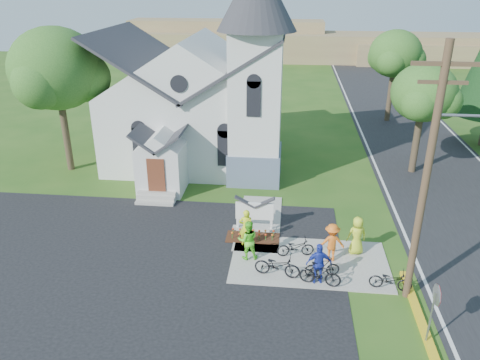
# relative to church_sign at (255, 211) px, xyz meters

# --- Properties ---
(ground) EXTENTS (120.00, 120.00, 0.00)m
(ground) POSITION_rel_church_sign_xyz_m (1.20, -3.20, -1.03)
(ground) COLOR #275017
(ground) RESTS_ON ground
(parking_lot) EXTENTS (20.00, 16.00, 0.02)m
(parking_lot) POSITION_rel_church_sign_xyz_m (-5.80, -5.20, -1.02)
(parking_lot) COLOR black
(parking_lot) RESTS_ON ground
(road) EXTENTS (8.00, 90.00, 0.02)m
(road) POSITION_rel_church_sign_xyz_m (11.20, 11.80, -1.02)
(road) COLOR black
(road) RESTS_ON ground
(sidewalk) EXTENTS (7.00, 4.00, 0.05)m
(sidewalk) POSITION_rel_church_sign_xyz_m (2.70, -2.70, -1.00)
(sidewalk) COLOR gray
(sidewalk) RESTS_ON ground
(church) EXTENTS (12.35, 12.00, 13.00)m
(church) POSITION_rel_church_sign_xyz_m (-4.28, 9.28, 4.22)
(church) COLOR silver
(church) RESTS_ON ground
(church_sign) EXTENTS (2.20, 0.40, 1.70)m
(church_sign) POSITION_rel_church_sign_xyz_m (0.00, 0.00, 0.00)
(church_sign) COLOR gray
(church_sign) RESTS_ON ground
(flower_bed) EXTENTS (2.60, 1.10, 0.07)m
(flower_bed) POSITION_rel_church_sign_xyz_m (0.00, -0.90, -0.99)
(flower_bed) COLOR #361C0E
(flower_bed) RESTS_ON ground
(utility_pole) EXTENTS (3.45, 0.28, 10.00)m
(utility_pole) POSITION_rel_church_sign_xyz_m (6.56, -4.70, 4.38)
(utility_pole) COLOR #4B3425
(utility_pole) RESTS_ON ground
(stop_sign) EXTENTS (0.11, 0.76, 2.48)m
(stop_sign) POSITION_rel_church_sign_xyz_m (6.63, -7.40, 0.75)
(stop_sign) COLOR gray
(stop_sign) RESTS_ON ground
(tree_lot_corner) EXTENTS (5.60, 5.60, 9.15)m
(tree_lot_corner) POSITION_rel_church_sign_xyz_m (-12.80, 6.80, 5.58)
(tree_lot_corner) COLOR #3A2C1F
(tree_lot_corner) RESTS_ON ground
(tree_road_near) EXTENTS (4.00, 4.00, 7.05)m
(tree_road_near) POSITION_rel_church_sign_xyz_m (9.70, 8.80, 4.18)
(tree_road_near) COLOR #3A2C1F
(tree_road_near) RESTS_ON ground
(tree_road_mid) EXTENTS (4.40, 4.40, 7.80)m
(tree_road_mid) POSITION_rel_church_sign_xyz_m (10.20, 20.80, 4.75)
(tree_road_mid) COLOR #3A2C1F
(tree_road_mid) RESTS_ON ground
(distant_hills) EXTENTS (61.00, 10.00, 5.60)m
(distant_hills) POSITION_rel_church_sign_xyz_m (4.56, 53.13, 1.15)
(distant_hills) COLOR olive
(distant_hills) RESTS_ON ground
(cyclist_0) EXTENTS (0.69, 0.47, 1.85)m
(cyclist_0) POSITION_rel_church_sign_xyz_m (-0.27, -1.57, -0.05)
(cyclist_0) COLOR #D1E31A
(cyclist_0) RESTS_ON sidewalk
(bike_0) EXTENTS (1.78, 0.89, 0.89)m
(bike_0) POSITION_rel_church_sign_xyz_m (2.06, -2.29, -0.53)
(bike_0) COLOR black
(bike_0) RESTS_ON sidewalk
(cyclist_1) EXTENTS (1.02, 0.86, 1.87)m
(cyclist_1) POSITION_rel_church_sign_xyz_m (-0.08, -2.71, -0.04)
(cyclist_1) COLOR #5FE32A
(cyclist_1) RESTS_ON sidewalk
(bike_1) EXTENTS (1.80, 0.81, 1.04)m
(bike_1) POSITION_rel_church_sign_xyz_m (3.06, -4.40, -0.45)
(bike_1) COLOR black
(bike_1) RESTS_ON sidewalk
(cyclist_2) EXTENTS (1.12, 0.59, 1.83)m
(cyclist_2) POSITION_rel_church_sign_xyz_m (2.99, -4.23, -0.06)
(cyclist_2) COLOR #2235AE
(cyclist_2) RESTS_ON sidewalk
(bike_2) EXTENTS (2.04, 0.98, 1.03)m
(bike_2) POSITION_rel_church_sign_xyz_m (1.29, -3.95, -0.46)
(bike_2) COLOR black
(bike_2) RESTS_ON sidewalk
(cyclist_3) EXTENTS (1.24, 0.81, 1.80)m
(cyclist_3) POSITION_rel_church_sign_xyz_m (3.64, -2.45, -0.08)
(cyclist_3) COLOR orange
(cyclist_3) RESTS_ON sidewalk
(bike_3) EXTENTS (1.56, 0.66, 0.91)m
(bike_3) POSITION_rel_church_sign_xyz_m (3.19, -3.75, -0.52)
(bike_3) COLOR black
(bike_3) RESTS_ON sidewalk
(cyclist_4) EXTENTS (1.02, 0.79, 1.84)m
(cyclist_4) POSITION_rel_church_sign_xyz_m (4.82, -1.75, -0.06)
(cyclist_4) COLOR #C1D928
(cyclist_4) RESTS_ON sidewalk
(bike_4) EXTENTS (1.77, 0.83, 0.89)m
(bike_4) POSITION_rel_church_sign_xyz_m (5.90, -4.40, -0.53)
(bike_4) COLOR black
(bike_4) RESTS_ON sidewalk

